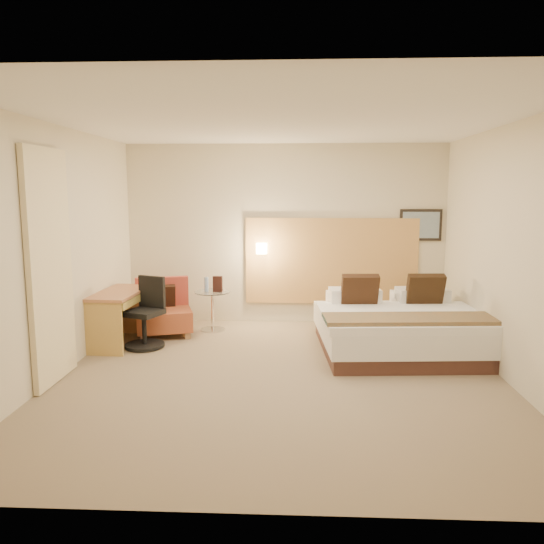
{
  "coord_description": "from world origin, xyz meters",
  "views": [
    {
      "loc": [
        0.17,
        -5.53,
        1.98
      ],
      "look_at": [
        -0.12,
        0.79,
        1.03
      ],
      "focal_mm": 35.0,
      "sensor_mm": 36.0,
      "label": 1
    }
  ],
  "objects_px": {
    "desk_chair": "(146,319)",
    "side_table": "(213,309)",
    "bed": "(396,327)",
    "desk": "(121,303)",
    "lounge_chair": "(163,313)"
  },
  "relations": [
    {
      "from": "desk_chair",
      "to": "side_table",
      "type": "bearing_deg",
      "value": 49.48
    },
    {
      "from": "bed",
      "to": "desk_chair",
      "type": "relative_size",
      "value": 2.3
    },
    {
      "from": "desk_chair",
      "to": "desk",
      "type": "bearing_deg",
      "value": 162.62
    },
    {
      "from": "desk_chair",
      "to": "bed",
      "type": "bearing_deg",
      "value": -0.72
    },
    {
      "from": "bed",
      "to": "desk",
      "type": "xyz_separation_m",
      "value": [
        -3.55,
        0.15,
        0.25
      ]
    },
    {
      "from": "bed",
      "to": "lounge_chair",
      "type": "distance_m",
      "value": 3.19
    },
    {
      "from": "bed",
      "to": "lounge_chair",
      "type": "height_order",
      "value": "bed"
    },
    {
      "from": "side_table",
      "to": "desk_chair",
      "type": "xyz_separation_m",
      "value": [
        -0.73,
        -0.85,
        0.05
      ]
    },
    {
      "from": "lounge_chair",
      "to": "desk",
      "type": "xyz_separation_m",
      "value": [
        -0.43,
        -0.49,
        0.24
      ]
    },
    {
      "from": "desk",
      "to": "lounge_chair",
      "type": "bearing_deg",
      "value": 49.24
    },
    {
      "from": "bed",
      "to": "desk",
      "type": "distance_m",
      "value": 3.56
    },
    {
      "from": "desk",
      "to": "bed",
      "type": "bearing_deg",
      "value": -2.44
    },
    {
      "from": "lounge_chair",
      "to": "desk",
      "type": "height_order",
      "value": "lounge_chair"
    },
    {
      "from": "lounge_chair",
      "to": "side_table",
      "type": "distance_m",
      "value": 0.7
    },
    {
      "from": "lounge_chair",
      "to": "desk_chair",
      "type": "xyz_separation_m",
      "value": [
        -0.07,
        -0.6,
        0.06
      ]
    }
  ]
}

